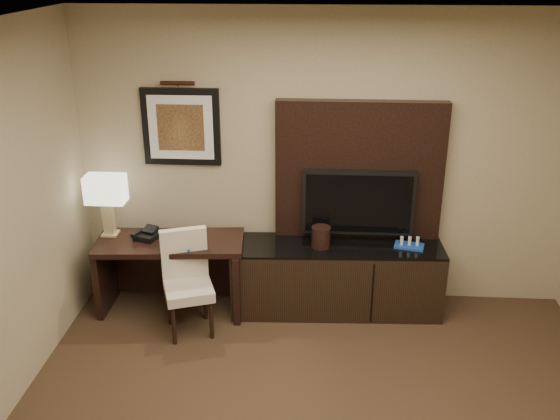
# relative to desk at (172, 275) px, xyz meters

# --- Properties ---
(ceiling) EXTENTS (4.50, 5.00, 0.01)m
(ceiling) POSITION_rel_desk_xyz_m (1.38, -2.10, 2.35)
(ceiling) COLOR silver
(ceiling) RESTS_ON wall_back
(wall_back) EXTENTS (4.50, 0.01, 2.70)m
(wall_back) POSITION_rel_desk_xyz_m (1.38, 0.40, 1.00)
(wall_back) COLOR tan
(wall_back) RESTS_ON floor
(desk) EXTENTS (1.35, 0.66, 0.70)m
(desk) POSITION_rel_desk_xyz_m (0.00, 0.00, 0.00)
(desk) COLOR black
(desk) RESTS_ON floor
(credenza) EXTENTS (1.93, 0.61, 0.66)m
(credenza) POSITION_rel_desk_xyz_m (1.50, 0.10, -0.02)
(credenza) COLOR black
(credenza) RESTS_ON floor
(tv_wall_panel) EXTENTS (1.50, 0.12, 1.30)m
(tv_wall_panel) POSITION_rel_desk_xyz_m (1.68, 0.34, 0.92)
(tv_wall_panel) COLOR black
(tv_wall_panel) RESTS_ON wall_back
(tv) EXTENTS (1.00, 0.08, 0.60)m
(tv) POSITION_rel_desk_xyz_m (1.68, 0.24, 0.67)
(tv) COLOR black
(tv) RESTS_ON tv_wall_panel
(artwork) EXTENTS (0.70, 0.04, 0.70)m
(artwork) POSITION_rel_desk_xyz_m (0.08, 0.38, 1.30)
(artwork) COLOR black
(artwork) RESTS_ON wall_back
(picture_light) EXTENTS (0.04, 0.04, 0.30)m
(picture_light) POSITION_rel_desk_xyz_m (0.08, 0.34, 1.70)
(picture_light) COLOR #3A2112
(picture_light) RESTS_ON wall_back
(desk_chair) EXTENTS (0.53, 0.57, 0.84)m
(desk_chair) POSITION_rel_desk_xyz_m (0.23, -0.37, 0.07)
(desk_chair) COLOR beige
(desk_chair) RESTS_ON floor
(table_lamp) EXTENTS (0.38, 0.22, 0.62)m
(table_lamp) POSITION_rel_desk_xyz_m (-0.57, 0.09, 0.66)
(table_lamp) COLOR tan
(table_lamp) RESTS_ON desk
(desk_phone) EXTENTS (0.24, 0.22, 0.10)m
(desk_phone) POSITION_rel_desk_xyz_m (-0.21, 0.02, 0.40)
(desk_phone) COLOR black
(desk_phone) RESTS_ON desk
(blue_folder) EXTENTS (0.30, 0.37, 0.02)m
(blue_folder) POSITION_rel_desk_xyz_m (0.12, -0.04, 0.36)
(blue_folder) COLOR #194FA3
(blue_folder) RESTS_ON desk
(book) EXTENTS (0.17, 0.03, 0.23)m
(book) POSITION_rel_desk_xyz_m (0.14, -0.00, 0.47)
(book) COLOR beige
(book) RESTS_ON desk
(ice_bucket) EXTENTS (0.19, 0.19, 0.19)m
(ice_bucket) POSITION_rel_desk_xyz_m (1.36, 0.06, 0.40)
(ice_bucket) COLOR black
(ice_bucket) RESTS_ON credenza
(minibar_tray) EXTENTS (0.28, 0.21, 0.09)m
(minibar_tray) POSITION_rel_desk_xyz_m (2.15, 0.10, 0.35)
(minibar_tray) COLOR #17429A
(minibar_tray) RESTS_ON credenza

